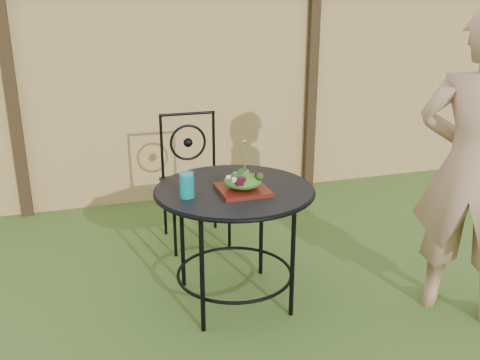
{
  "coord_description": "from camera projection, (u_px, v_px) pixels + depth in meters",
  "views": [
    {
      "loc": [
        -0.85,
        -2.43,
        1.74
      ],
      "look_at": [
        0.04,
        0.37,
        0.75
      ],
      "focal_mm": 40.0,
      "sensor_mm": 36.0,
      "label": 1
    }
  ],
  "objects": [
    {
      "name": "diner",
      "position": [
        475.0,
        170.0,
        2.9
      ],
      "size": [
        0.74,
        0.75,
        1.74
      ],
      "primitive_type": "imported",
      "rotation": [
        0.0,
        0.0,
        2.33
      ],
      "color": "tan",
      "rests_on": "ground"
    },
    {
      "name": "fence",
      "position": [
        173.0,
        95.0,
        4.67
      ],
      "size": [
        8.0,
        0.12,
        1.9
      ],
      "color": "#EDBF75",
      "rests_on": "ground"
    },
    {
      "name": "patio_table",
      "position": [
        234.0,
        210.0,
        3.09
      ],
      "size": [
        0.92,
        0.92,
        0.72
      ],
      "color": "black",
      "rests_on": "ground"
    },
    {
      "name": "drinking_glass",
      "position": [
        187.0,
        185.0,
        2.88
      ],
      "size": [
        0.08,
        0.08,
        0.14
      ],
      "primitive_type": "cylinder",
      "color": "#0D939C",
      "rests_on": "patio_table"
    },
    {
      "name": "patio_chair",
      "position": [
        193.0,
        176.0,
        3.95
      ],
      "size": [
        0.46,
        0.46,
        0.95
      ],
      "color": "black",
      "rests_on": "ground"
    },
    {
      "name": "fork",
      "position": [
        245.0,
        158.0,
        2.92
      ],
      "size": [
        0.01,
        0.01,
        0.18
      ],
      "primitive_type": "cylinder",
      "color": "silver",
      "rests_on": "salad"
    },
    {
      "name": "salad",
      "position": [
        243.0,
        181.0,
        2.96
      ],
      "size": [
        0.21,
        0.21,
        0.08
      ],
      "primitive_type": "ellipsoid",
      "color": "#235614",
      "rests_on": "salad_plate"
    },
    {
      "name": "salad_plate",
      "position": [
        243.0,
        190.0,
        2.98
      ],
      "size": [
        0.27,
        0.27,
        0.02
      ],
      "primitive_type": "cube",
      "color": "#441309",
      "rests_on": "patio_table"
    },
    {
      "name": "ground",
      "position": [
        254.0,
        327.0,
        2.99
      ],
      "size": [
        60.0,
        60.0,
        0.0
      ],
      "primitive_type": "plane",
      "color": "#264716",
      "rests_on": "ground"
    }
  ]
}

